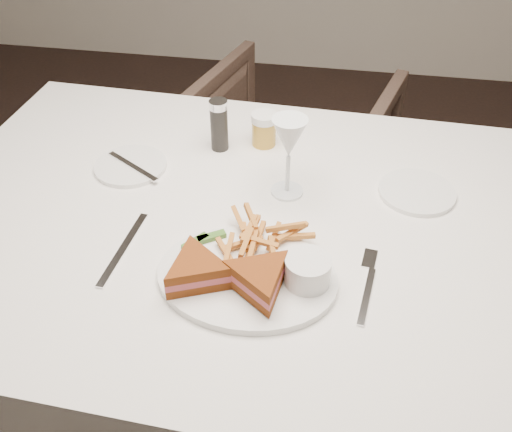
{
  "coord_description": "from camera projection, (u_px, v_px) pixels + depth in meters",
  "views": [
    {
      "loc": [
        0.22,
        -0.68,
        1.48
      ],
      "look_at": [
        0.09,
        0.13,
        0.8
      ],
      "focal_mm": 40.0,
      "sensor_mm": 36.0,
      "label": 1
    }
  ],
  "objects": [
    {
      "name": "table",
      "position": [
        259.0,
        338.0,
        1.37
      ],
      "size": [
        1.44,
        0.99,
        0.75
      ],
      "primitive_type": "cube",
      "rotation": [
        0.0,
        0.0,
        -0.04
      ],
      "color": "white",
      "rests_on": "ground"
    },
    {
      "name": "chair_far",
      "position": [
        288.0,
        153.0,
        2.07
      ],
      "size": [
        0.79,
        0.76,
        0.67
      ],
      "primitive_type": "imported",
      "rotation": [
        0.0,
        0.0,
        2.87
      ],
      "color": "#4D392F",
      "rests_on": "ground"
    },
    {
      "name": "table_setting",
      "position": [
        256.0,
        227.0,
        1.06
      ],
      "size": [
        0.79,
        0.64,
        0.18
      ],
      "color": "white",
      "rests_on": "table"
    }
  ]
}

